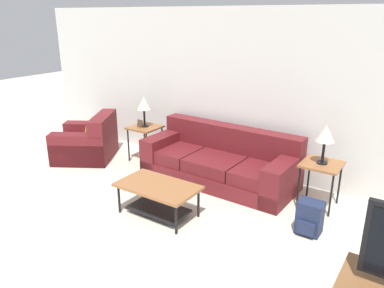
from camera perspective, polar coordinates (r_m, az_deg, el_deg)
wall_back at (r=6.03m, az=7.55°, el=7.73°), size 8.75×0.06×2.60m
couch at (r=5.85m, az=4.27°, el=-2.85°), size 2.42×1.03×0.82m
armchair at (r=7.00m, az=-15.61°, el=0.20°), size 1.33×1.34×0.80m
coffee_table at (r=4.85m, az=-5.19°, el=-7.41°), size 1.04×0.61×0.42m
side_table_left at (r=6.62m, az=-7.18°, el=2.10°), size 0.50×0.51×0.62m
side_table_right at (r=5.24m, az=19.11°, el=-3.50°), size 0.50×0.51×0.62m
table_lamp_left at (r=6.50m, az=-7.35°, el=6.04°), size 0.24×0.24×0.53m
table_lamp_right at (r=5.09m, az=19.67°, el=1.37°), size 0.24×0.24×0.53m
backpack at (r=4.72m, az=17.47°, el=-10.70°), size 0.29×0.30×0.41m
picture_frame at (r=6.55m, az=-7.95°, el=3.12°), size 0.10×0.04×0.13m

